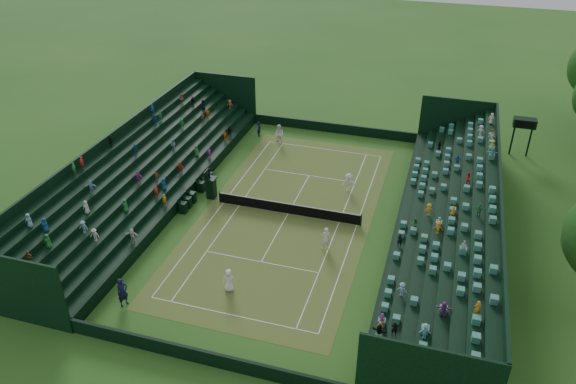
# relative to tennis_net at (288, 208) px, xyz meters

# --- Properties ---
(ground) EXTENTS (160.00, 160.00, 0.00)m
(ground) POSITION_rel_tennis_net_xyz_m (0.00, 0.00, -0.53)
(ground) COLOR #265C1D
(ground) RESTS_ON ground
(court_surface) EXTENTS (12.97, 26.77, 0.01)m
(court_surface) POSITION_rel_tennis_net_xyz_m (0.00, 0.00, -0.52)
(court_surface) COLOR #3F7426
(court_surface) RESTS_ON ground
(perimeter_wall_north) EXTENTS (17.17, 0.20, 1.00)m
(perimeter_wall_north) POSITION_rel_tennis_net_xyz_m (0.00, 15.88, -0.03)
(perimeter_wall_north) COLOR black
(perimeter_wall_north) RESTS_ON ground
(perimeter_wall_south) EXTENTS (17.17, 0.20, 1.00)m
(perimeter_wall_south) POSITION_rel_tennis_net_xyz_m (0.00, -15.88, -0.03)
(perimeter_wall_south) COLOR black
(perimeter_wall_south) RESTS_ON ground
(perimeter_wall_east) EXTENTS (0.20, 31.77, 1.00)m
(perimeter_wall_east) POSITION_rel_tennis_net_xyz_m (8.48, 0.00, -0.03)
(perimeter_wall_east) COLOR black
(perimeter_wall_east) RESTS_ON ground
(perimeter_wall_west) EXTENTS (0.20, 31.77, 1.00)m
(perimeter_wall_west) POSITION_rel_tennis_net_xyz_m (-8.48, 0.00, -0.03)
(perimeter_wall_west) COLOR black
(perimeter_wall_west) RESTS_ON ground
(north_grandstand) EXTENTS (6.60, 32.00, 4.90)m
(north_grandstand) POSITION_rel_tennis_net_xyz_m (12.66, 0.00, 1.02)
(north_grandstand) COLOR black
(north_grandstand) RESTS_ON ground
(south_grandstand) EXTENTS (6.60, 32.00, 4.90)m
(south_grandstand) POSITION_rel_tennis_net_xyz_m (-12.66, 0.00, 1.02)
(south_grandstand) COLOR black
(south_grandstand) RESTS_ON ground
(tennis_net) EXTENTS (11.67, 0.10, 1.06)m
(tennis_net) POSITION_rel_tennis_net_xyz_m (0.00, 0.00, 0.00)
(tennis_net) COLOR black
(tennis_net) RESTS_ON ground
(scoreboard_tower) EXTENTS (2.00, 1.00, 3.70)m
(scoreboard_tower) POSITION_rel_tennis_net_xyz_m (17.75, 16.00, 2.62)
(scoreboard_tower) COLOR black
(scoreboard_tower) RESTS_ON ground
(umpire_chair) EXTENTS (0.87, 0.87, 2.73)m
(umpire_chair) POSITION_rel_tennis_net_xyz_m (-6.74, 0.55, 0.64)
(umpire_chair) COLOR black
(umpire_chair) RESTS_ON ground
(courtside_chairs) EXTENTS (0.60, 5.56, 1.29)m
(courtside_chairs) POSITION_rel_tennis_net_xyz_m (-7.98, 0.31, -0.04)
(courtside_chairs) COLOR black
(courtside_chairs) RESTS_ON ground
(player_near_west) EXTENTS (0.88, 0.65, 1.64)m
(player_near_west) POSITION_rel_tennis_net_xyz_m (-0.99, -9.78, 0.30)
(player_near_west) COLOR white
(player_near_west) RESTS_ON ground
(player_near_east) EXTENTS (0.78, 0.64, 1.83)m
(player_near_east) POSITION_rel_tennis_net_xyz_m (3.91, -3.63, 0.39)
(player_near_east) COLOR white
(player_near_east) RESTS_ON ground
(player_far_west) EXTENTS (1.14, 1.01, 1.95)m
(player_far_west) POSITION_rel_tennis_net_xyz_m (-4.48, 11.86, 0.45)
(player_far_west) COLOR white
(player_far_west) RESTS_ON ground
(player_far_east) EXTENTS (1.19, 0.88, 1.65)m
(player_far_east) POSITION_rel_tennis_net_xyz_m (3.82, 4.85, 0.30)
(player_far_east) COLOR white
(player_far_east) RESTS_ON ground
(line_judge_north) EXTENTS (0.46, 0.63, 1.61)m
(line_judge_north) POSITION_rel_tennis_net_xyz_m (-6.90, 12.79, 0.28)
(line_judge_north) COLOR black
(line_judge_north) RESTS_ON ground
(line_judge_south) EXTENTS (0.75, 0.87, 2.01)m
(line_judge_south) POSITION_rel_tennis_net_xyz_m (-6.77, -12.95, 0.48)
(line_judge_south) COLOR black
(line_judge_south) RESTS_ON ground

